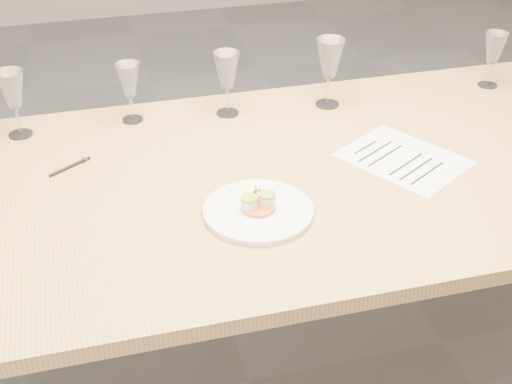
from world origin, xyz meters
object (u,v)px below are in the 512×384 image
object	(u,v)px
ballpoint_pen	(70,166)
wine_glass_3	(330,60)
wine_glass_4	(494,49)
wine_glass_0	(12,91)
dinner_plate	(258,210)
dining_table	(248,200)
wine_glass_1	(129,82)
recipe_sheet	(403,159)
wine_glass_2	(227,72)

from	to	relation	value
ballpoint_pen	wine_glass_3	size ratio (longest dim) A/B	0.52
wine_glass_3	wine_glass_4	xyz separation A→B (m)	(0.54, 0.00, -0.02)
wine_glass_3	wine_glass_4	world-z (taller)	wine_glass_3
wine_glass_0	dinner_plate	bearing A→B (deg)	-45.12
dining_table	wine_glass_4	distance (m)	0.97
wine_glass_0	wine_glass_1	bearing A→B (deg)	1.77
dining_table	wine_glass_0	world-z (taller)	wine_glass_0
recipe_sheet	wine_glass_1	xyz separation A→B (m)	(-0.67, 0.41, 0.12)
recipe_sheet	wine_glass_2	xyz separation A→B (m)	(-0.39, 0.38, 0.13)
wine_glass_1	wine_glass_4	distance (m)	1.13
dinner_plate	wine_glass_4	size ratio (longest dim) A/B	1.48
wine_glass_2	wine_glass_4	xyz separation A→B (m)	(0.85, -0.02, -0.01)
ballpoint_pen	wine_glass_4	world-z (taller)	wine_glass_4
wine_glass_1	wine_glass_3	xyz separation A→B (m)	(0.59, -0.05, 0.02)
wine_glass_0	wine_glass_3	size ratio (longest dim) A/B	0.92
wine_glass_1	wine_glass_3	size ratio (longest dim) A/B	0.84
recipe_sheet	wine_glass_4	world-z (taller)	wine_glass_4
recipe_sheet	wine_glass_3	distance (m)	0.40
dinner_plate	ballpoint_pen	bearing A→B (deg)	141.85
recipe_sheet	ballpoint_pen	distance (m)	0.88
ballpoint_pen	wine_glass_0	size ratio (longest dim) A/B	0.57
wine_glass_0	wine_glass_1	xyz separation A→B (m)	(0.32, 0.01, -0.01)
dinner_plate	wine_glass_2	bearing A→B (deg)	84.93
ballpoint_pen	dinner_plate	bearing A→B (deg)	-70.71
dining_table	ballpoint_pen	xyz separation A→B (m)	(-0.44, 0.17, 0.07)
recipe_sheet	wine_glass_2	size ratio (longest dim) A/B	2.01
wine_glass_1	ballpoint_pen	bearing A→B (deg)	-129.40
wine_glass_2	dinner_plate	bearing A→B (deg)	-95.07
wine_glass_3	dining_table	bearing A→B (deg)	-134.32
wine_glass_1	wine_glass_3	world-z (taller)	wine_glass_3
wine_glass_1	wine_glass_0	bearing A→B (deg)	-178.23
ballpoint_pen	wine_glass_3	world-z (taller)	wine_glass_3
dinner_plate	wine_glass_4	world-z (taller)	wine_glass_4
ballpoint_pen	wine_glass_2	distance (m)	0.52
wine_glass_1	wine_glass_4	xyz separation A→B (m)	(1.13, -0.05, 0.00)
wine_glass_2	dining_table	bearing A→B (deg)	-94.93
dinner_plate	wine_glass_0	xyz separation A→B (m)	(-0.55, 0.55, 0.12)
dining_table	recipe_sheet	xyz separation A→B (m)	(0.42, -0.01, 0.07)
wine_glass_2	wine_glass_4	world-z (taller)	wine_glass_2
dining_table	wine_glass_4	xyz separation A→B (m)	(0.88, 0.35, 0.19)
dinner_plate	wine_glass_1	distance (m)	0.62
dining_table	wine_glass_2	size ratio (longest dim) A/B	12.50
dining_table	wine_glass_4	world-z (taller)	wine_glass_4
dining_table	wine_glass_4	size ratio (longest dim) A/B	13.62
dining_table	wine_glass_1	xyz separation A→B (m)	(-0.25, 0.39, 0.19)
recipe_sheet	wine_glass_4	size ratio (longest dim) A/B	2.18
wine_glass_2	wine_glass_4	distance (m)	0.85
recipe_sheet	wine_glass_0	size ratio (longest dim) A/B	2.00
dining_table	wine_glass_2	xyz separation A→B (m)	(0.03, 0.37, 0.20)
wine_glass_0	wine_glass_4	distance (m)	1.45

